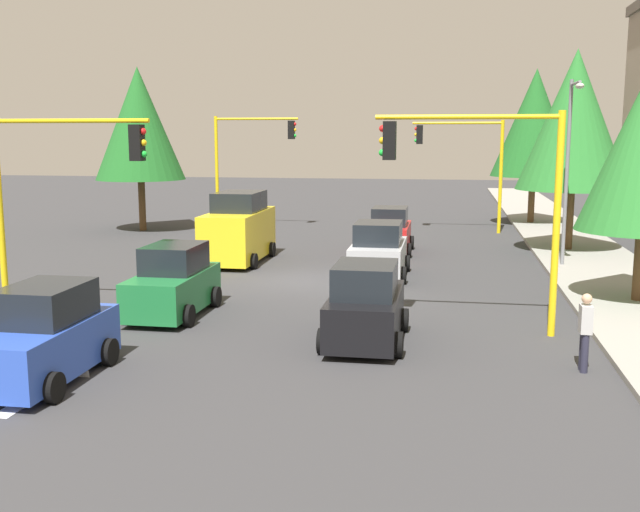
{
  "coord_description": "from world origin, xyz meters",
  "views": [
    {
      "loc": [
        24.87,
        4.81,
        5.02
      ],
      "look_at": [
        1.94,
        0.89,
        1.2
      ],
      "focal_mm": 41.69,
      "sensor_mm": 36.0,
      "label": 1
    }
  ],
  "objects_px": {
    "street_lamp_curbside": "(570,153)",
    "car_blue": "(44,338)",
    "tree_roadside_mid": "(574,120)",
    "tree_roadside_far": "(535,123)",
    "tree_opposite_side": "(139,124)",
    "delivery_van_yellow": "(238,230)",
    "traffic_signal_far_right": "(248,150)",
    "car_silver": "(378,252)",
    "traffic_signal_near_right": "(58,175)",
    "pedestrian_crossing": "(585,330)",
    "traffic_signal_near_left": "(483,178)",
    "car_black": "(366,307)",
    "traffic_signal_far_left": "(466,153)",
    "car_green": "(173,283)",
    "car_red": "(390,232)"
  },
  "relations": [
    {
      "from": "street_lamp_curbside",
      "to": "car_blue",
      "type": "height_order",
      "value": "street_lamp_curbside"
    },
    {
      "from": "tree_roadside_mid",
      "to": "tree_roadside_far",
      "type": "height_order",
      "value": "tree_roadside_far"
    },
    {
      "from": "tree_opposite_side",
      "to": "delivery_van_yellow",
      "type": "height_order",
      "value": "tree_opposite_side"
    },
    {
      "from": "traffic_signal_far_right",
      "to": "tree_roadside_far",
      "type": "height_order",
      "value": "tree_roadside_far"
    },
    {
      "from": "street_lamp_curbside",
      "to": "car_silver",
      "type": "height_order",
      "value": "street_lamp_curbside"
    },
    {
      "from": "traffic_signal_near_right",
      "to": "pedestrian_crossing",
      "type": "relative_size",
      "value": 3.25
    },
    {
      "from": "traffic_signal_near_left",
      "to": "car_black",
      "type": "relative_size",
      "value": 1.51
    },
    {
      "from": "traffic_signal_far_left",
      "to": "tree_roadside_mid",
      "type": "bearing_deg",
      "value": 35.59
    },
    {
      "from": "traffic_signal_far_left",
      "to": "car_silver",
      "type": "xyz_separation_m",
      "value": [
        12.88,
        -3.23,
        -3.16
      ]
    },
    {
      "from": "street_lamp_curbside",
      "to": "tree_opposite_side",
      "type": "xyz_separation_m",
      "value": [
        -8.39,
        -20.2,
        1.21
      ]
    },
    {
      "from": "street_lamp_curbside",
      "to": "tree_roadside_mid",
      "type": "xyz_separation_m",
      "value": [
        -4.39,
        0.8,
        1.26
      ]
    },
    {
      "from": "traffic_signal_near_right",
      "to": "car_black",
      "type": "xyz_separation_m",
      "value": [
        1.39,
        8.62,
        -3.02
      ]
    },
    {
      "from": "traffic_signal_near_left",
      "to": "tree_roadside_far",
      "type": "height_order",
      "value": "tree_roadside_far"
    },
    {
      "from": "traffic_signal_far_right",
      "to": "traffic_signal_near_left",
      "type": "height_order",
      "value": "traffic_signal_far_right"
    },
    {
      "from": "traffic_signal_near_left",
      "to": "street_lamp_curbside",
      "type": "bearing_deg",
      "value": 159.91
    },
    {
      "from": "traffic_signal_far_left",
      "to": "tree_roadside_mid",
      "type": "height_order",
      "value": "tree_roadside_mid"
    },
    {
      "from": "traffic_signal_far_left",
      "to": "car_silver",
      "type": "height_order",
      "value": "traffic_signal_far_left"
    },
    {
      "from": "car_green",
      "to": "tree_roadside_far",
      "type": "bearing_deg",
      "value": 152.59
    },
    {
      "from": "traffic_signal_near_left",
      "to": "car_green",
      "type": "distance_m",
      "value": 8.92
    },
    {
      "from": "car_blue",
      "to": "tree_opposite_side",
      "type": "bearing_deg",
      "value": -161.63
    },
    {
      "from": "car_green",
      "to": "traffic_signal_near_left",
      "type": "bearing_deg",
      "value": 86.4
    },
    {
      "from": "traffic_signal_far_right",
      "to": "street_lamp_curbside",
      "type": "height_order",
      "value": "street_lamp_curbside"
    },
    {
      "from": "street_lamp_curbside",
      "to": "car_green",
      "type": "height_order",
      "value": "street_lamp_curbside"
    },
    {
      "from": "tree_opposite_side",
      "to": "pedestrian_crossing",
      "type": "height_order",
      "value": "tree_opposite_side"
    },
    {
      "from": "traffic_signal_near_left",
      "to": "tree_opposite_side",
      "type": "distance_m",
      "value": 24.59
    },
    {
      "from": "car_blue",
      "to": "car_green",
      "type": "xyz_separation_m",
      "value": [
        -5.8,
        0.6,
        -0.0
      ]
    },
    {
      "from": "pedestrian_crossing",
      "to": "tree_roadside_far",
      "type": "bearing_deg",
      "value": 176.36
    },
    {
      "from": "street_lamp_curbside",
      "to": "car_blue",
      "type": "relative_size",
      "value": 1.84
    },
    {
      "from": "traffic_signal_near_right",
      "to": "tree_roadside_far",
      "type": "relative_size",
      "value": 0.64
    },
    {
      "from": "tree_roadside_far",
      "to": "car_blue",
      "type": "height_order",
      "value": "tree_roadside_far"
    },
    {
      "from": "traffic_signal_near_left",
      "to": "traffic_signal_near_right",
      "type": "bearing_deg",
      "value": -90.0
    },
    {
      "from": "tree_roadside_far",
      "to": "street_lamp_curbside",
      "type": "bearing_deg",
      "value": -1.19
    },
    {
      "from": "car_red",
      "to": "car_blue",
      "type": "bearing_deg",
      "value": -17.81
    },
    {
      "from": "tree_opposite_side",
      "to": "tree_roadside_far",
      "type": "distance_m",
      "value": 21.36
    },
    {
      "from": "traffic_signal_near_left",
      "to": "traffic_signal_far_right",
      "type": "bearing_deg",
      "value": -150.26
    },
    {
      "from": "car_blue",
      "to": "car_silver",
      "type": "height_order",
      "value": "same"
    },
    {
      "from": "street_lamp_curbside",
      "to": "tree_opposite_side",
      "type": "height_order",
      "value": "tree_opposite_side"
    },
    {
      "from": "traffic_signal_far_right",
      "to": "car_green",
      "type": "distance_m",
      "value": 19.99
    },
    {
      "from": "street_lamp_curbside",
      "to": "car_red",
      "type": "relative_size",
      "value": 1.91
    },
    {
      "from": "traffic_signal_near_right",
      "to": "car_blue",
      "type": "relative_size",
      "value": 1.45
    },
    {
      "from": "tree_opposite_side",
      "to": "car_green",
      "type": "xyz_separation_m",
      "value": [
        17.47,
        8.33,
        -4.66
      ]
    },
    {
      "from": "street_lamp_curbside",
      "to": "delivery_van_yellow",
      "type": "distance_m",
      "value": 12.87
    },
    {
      "from": "traffic_signal_near_right",
      "to": "car_green",
      "type": "xyz_separation_m",
      "value": [
        -0.53,
        3.0,
        -3.02
      ]
    },
    {
      "from": "traffic_signal_far_right",
      "to": "car_silver",
      "type": "height_order",
      "value": "traffic_signal_far_right"
    },
    {
      "from": "tree_opposite_side",
      "to": "car_red",
      "type": "height_order",
      "value": "tree_opposite_side"
    },
    {
      "from": "traffic_signal_near_right",
      "to": "delivery_van_yellow",
      "type": "height_order",
      "value": "traffic_signal_near_right"
    },
    {
      "from": "tree_roadside_mid",
      "to": "car_green",
      "type": "height_order",
      "value": "tree_roadside_mid"
    },
    {
      "from": "traffic_signal_far_left",
      "to": "tree_roadside_mid",
      "type": "distance_m",
      "value": 7.54
    },
    {
      "from": "delivery_van_yellow",
      "to": "car_red",
      "type": "distance_m",
      "value": 6.61
    },
    {
      "from": "traffic_signal_far_right",
      "to": "car_red",
      "type": "distance_m",
      "value": 11.55
    }
  ]
}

